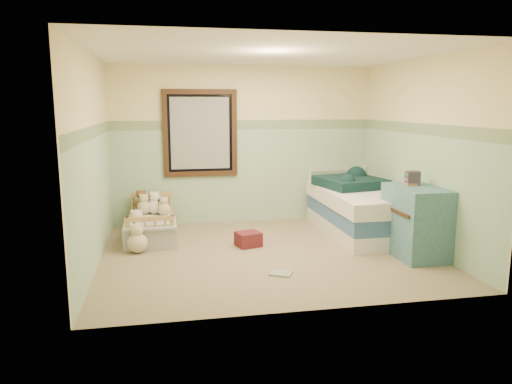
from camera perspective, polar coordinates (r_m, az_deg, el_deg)
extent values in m
cube|color=#988062|center=(6.28, 1.33, -7.33)|extent=(4.20, 3.60, 0.02)
cube|color=white|center=(6.01, 1.44, 16.21)|extent=(4.20, 3.60, 0.02)
cube|color=beige|center=(7.78, -1.44, 5.57)|extent=(4.20, 0.04, 2.50)
cube|color=beige|center=(4.29, 6.49, 1.64)|extent=(4.20, 0.04, 2.50)
cube|color=beige|center=(5.94, -18.88, 3.55)|extent=(0.04, 3.60, 2.50)
cube|color=beige|center=(6.78, 19.06, 4.31)|extent=(0.04, 3.60, 2.50)
cube|color=#9FC1A1|center=(7.82, -1.41, 1.90)|extent=(4.20, 0.01, 1.50)
cube|color=#396442|center=(7.74, -1.44, 7.95)|extent=(4.20, 0.01, 0.15)
cube|color=#341E0E|center=(7.64, -6.63, 6.92)|extent=(1.16, 0.06, 1.36)
cube|color=#B1B1AD|center=(7.65, -6.63, 6.92)|extent=(0.92, 0.01, 1.12)
cube|color=#B28542|center=(7.13, -12.27, -4.63)|extent=(0.64, 1.28, 0.16)
cube|color=silver|center=(7.10, -12.31, -3.52)|extent=(0.59, 1.23, 0.12)
cube|color=#6789BA|center=(6.69, -12.41, -3.70)|extent=(0.70, 0.64, 0.03)
sphere|color=brown|center=(7.55, -13.42, -1.41)|extent=(0.22, 0.22, 0.22)
sphere|color=white|center=(7.55, -11.90, -1.43)|extent=(0.20, 0.20, 0.20)
sphere|color=beige|center=(7.34, -13.10, -1.79)|extent=(0.21, 0.21, 0.21)
sphere|color=black|center=(7.33, -11.30, -1.86)|extent=(0.17, 0.17, 0.17)
sphere|color=beige|center=(7.20, -13.90, -4.11)|extent=(0.27, 0.27, 0.27)
sphere|color=beige|center=(6.44, -13.86, -5.87)|extent=(0.26, 0.26, 0.26)
cube|color=white|center=(7.32, 12.16, -4.01)|extent=(1.01, 2.01, 0.22)
cube|color=navy|center=(7.27, 12.23, -2.33)|extent=(1.01, 2.01, 0.22)
cube|color=white|center=(7.23, 12.29, -0.63)|extent=(1.05, 2.05, 0.22)
cube|color=black|center=(7.45, 11.09, 1.14)|extent=(1.02, 1.06, 0.14)
cube|color=#336069|center=(6.38, 18.40, -3.35)|extent=(0.55, 0.89, 0.89)
cube|color=#401E20|center=(6.41, 18.04, 1.50)|extent=(0.17, 0.14, 0.16)
cube|color=maroon|center=(6.54, -0.92, -5.61)|extent=(0.37, 0.35, 0.19)
cube|color=gold|center=(5.52, 2.96, -9.62)|extent=(0.30, 0.28, 0.02)
sphere|color=white|center=(7.42, -11.81, -1.71)|extent=(0.18, 0.18, 0.18)
sphere|color=white|center=(7.33, -11.86, -1.73)|extent=(0.22, 0.22, 0.22)
sphere|color=beige|center=(7.20, -10.85, -2.00)|extent=(0.19, 0.19, 0.19)
sphere|color=white|center=(7.56, -13.63, -1.67)|extent=(0.15, 0.15, 0.15)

